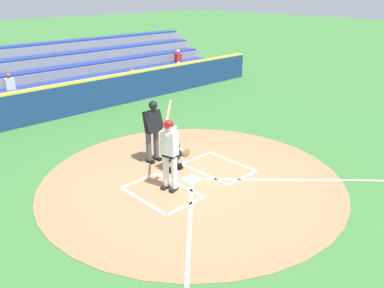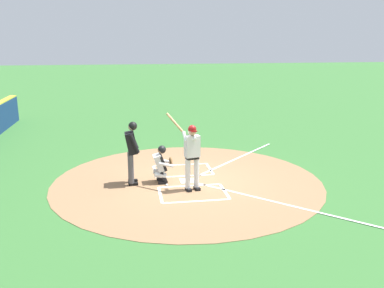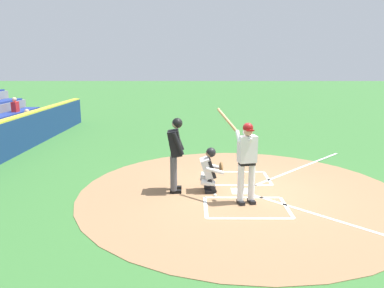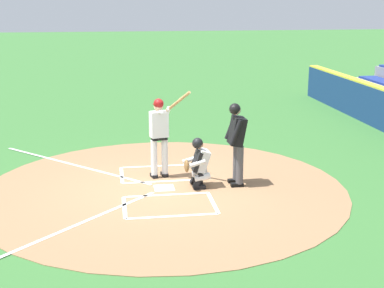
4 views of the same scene
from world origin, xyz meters
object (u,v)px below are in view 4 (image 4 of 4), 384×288
at_px(batter, 160,132).
at_px(catcher, 198,162).
at_px(baseball, 191,181).
at_px(plate_umpire, 237,139).

xyz_separation_m(batter, catcher, (-0.80, -0.77, -0.51)).
relative_size(catcher, baseball, 15.27).
bearing_deg(plate_umpire, catcher, 92.05).
xyz_separation_m(catcher, baseball, (0.37, 0.11, -0.55)).
bearing_deg(baseball, catcher, -163.61).
relative_size(batter, baseball, 28.76).
bearing_deg(baseball, plate_umpire, -109.33).
bearing_deg(catcher, baseball, 16.39).
height_order(catcher, plate_umpire, plate_umpire).
xyz_separation_m(plate_umpire, baseball, (0.34, 0.97, -1.04)).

